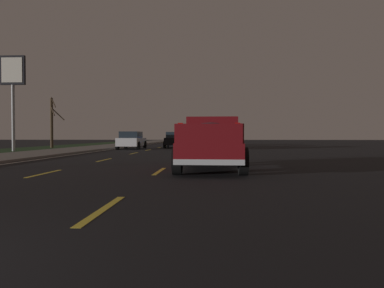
# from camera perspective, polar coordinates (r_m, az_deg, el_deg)

# --- Properties ---
(ground) EXTENTS (144.00, 144.00, 0.00)m
(ground) POSITION_cam_1_polar(r_m,az_deg,el_deg) (29.48, -3.68, -1.00)
(ground) COLOR black
(sidewalk_shoulder) EXTENTS (108.00, 4.00, 0.12)m
(sidewalk_shoulder) POSITION_cam_1_polar(r_m,az_deg,el_deg) (31.25, -17.37, -0.81)
(sidewalk_shoulder) COLOR slate
(sidewalk_shoulder) RESTS_ON ground
(grass_verge) EXTENTS (108.00, 6.00, 0.01)m
(grass_verge) POSITION_cam_1_polar(r_m,az_deg,el_deg) (33.34, -25.45, -0.85)
(grass_verge) COLOR #1E3819
(grass_verge) RESTS_ON ground
(lane_markings) EXTENTS (108.97, 7.04, 0.01)m
(lane_markings) POSITION_cam_1_polar(r_m,az_deg,el_deg) (33.45, -8.19, -0.72)
(lane_markings) COLOR yellow
(lane_markings) RESTS_ON ground
(pickup_truck) EXTENTS (5.48, 2.39, 1.87)m
(pickup_truck) POSITION_cam_1_polar(r_m,az_deg,el_deg) (12.95, 3.12, 0.38)
(pickup_truck) COLOR maroon
(pickup_truck) RESTS_ON ground
(sedan_green) EXTENTS (4.43, 2.08, 1.54)m
(sedan_green) POSITION_cam_1_polar(r_m,az_deg,el_deg) (32.33, 2.73, 0.60)
(sedan_green) COLOR #14592D
(sedan_green) RESTS_ON ground
(sedan_black) EXTENTS (4.43, 2.07, 1.54)m
(sedan_black) POSITION_cam_1_polar(r_m,az_deg,el_deg) (36.16, -2.60, 0.68)
(sedan_black) COLOR black
(sedan_black) RESTS_ON ground
(sedan_blue) EXTENTS (4.42, 2.05, 1.54)m
(sedan_blue) POSITION_cam_1_polar(r_m,az_deg,el_deg) (43.31, -1.31, 0.79)
(sedan_blue) COLOR navy
(sedan_blue) RESTS_ON ground
(sedan_white) EXTENTS (4.40, 2.03, 1.54)m
(sedan_white) POSITION_cam_1_polar(r_m,az_deg,el_deg) (32.88, -9.38, 0.60)
(sedan_white) COLOR silver
(sedan_white) RESTS_ON ground
(gas_price_sign) EXTENTS (0.27, 1.90, 7.24)m
(gas_price_sign) POSITION_cam_1_polar(r_m,az_deg,el_deg) (31.24, -26.10, 9.03)
(gas_price_sign) COLOR #99999E
(gas_price_sign) RESTS_ON ground
(bare_tree_far) EXTENTS (1.75, 1.13, 4.93)m
(bare_tree_far) POSITION_cam_1_polar(r_m,az_deg,el_deg) (38.10, -20.94, 3.27)
(bare_tree_far) COLOR #423323
(bare_tree_far) RESTS_ON ground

